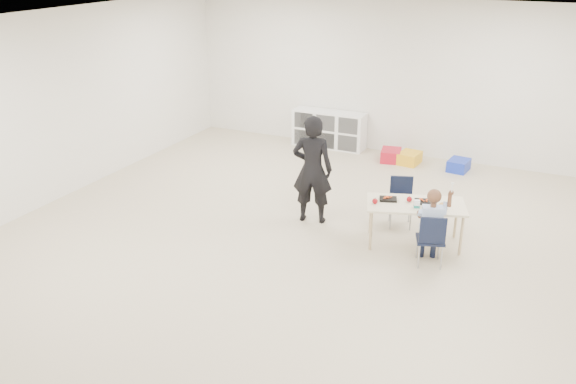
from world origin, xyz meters
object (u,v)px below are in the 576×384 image
at_px(chair_near, 430,239).
at_px(child, 432,224).
at_px(cubby_shelf, 329,129).
at_px(adult, 312,170).
at_px(table, 414,223).

bearing_deg(chair_near, child, 0.00).
height_order(cubby_shelf, adult, adult).
xyz_separation_m(chair_near, child, (0.00, 0.00, 0.20)).
distance_m(chair_near, adult, 1.93).
distance_m(table, chair_near, 0.55).
xyz_separation_m(chair_near, adult, (-1.80, 0.55, 0.42)).
xyz_separation_m(child, cubby_shelf, (-2.84, 3.82, -0.19)).
xyz_separation_m(chair_near, cubby_shelf, (-2.84, 3.82, 0.01)).
bearing_deg(table, cubby_shelf, 108.63).
relative_size(table, cubby_shelf, 0.98).
height_order(table, cubby_shelf, cubby_shelf).
xyz_separation_m(table, chair_near, (0.31, -0.46, 0.05)).
distance_m(child, adult, 1.89).
bearing_deg(adult, table, 163.95).
bearing_deg(adult, cubby_shelf, -84.58).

